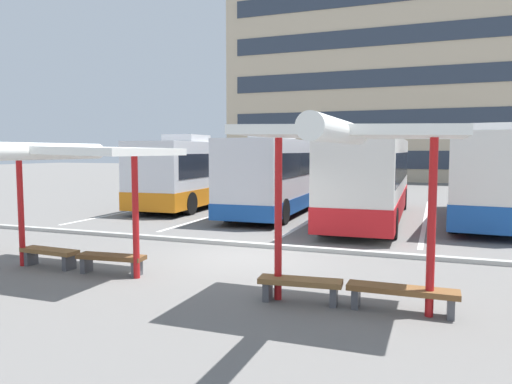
# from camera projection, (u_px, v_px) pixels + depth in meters

# --- Properties ---
(ground_plane) EXTENTS (160.00, 160.00, 0.00)m
(ground_plane) POSITION_uv_depth(u_px,v_px,m) (245.00, 257.00, 12.73)
(ground_plane) COLOR slate
(terminal_building) EXTENTS (30.83, 11.55, 21.06)m
(terminal_building) POSITION_uv_depth(u_px,v_px,m) (390.00, 87.00, 48.38)
(terminal_building) COLOR #C6B293
(terminal_building) RESTS_ON ground
(coach_bus_0) EXTENTS (3.06, 10.29, 3.58)m
(coach_bus_0) POSITION_uv_depth(u_px,v_px,m) (198.00, 173.00, 24.69)
(coach_bus_0) COLOR silver
(coach_bus_0) RESTS_ON ground
(coach_bus_1) EXTENTS (2.77, 10.41, 3.63)m
(coach_bus_1) POSITION_uv_depth(u_px,v_px,m) (281.00, 175.00, 21.94)
(coach_bus_1) COLOR silver
(coach_bus_1) RESTS_ON ground
(coach_bus_2) EXTENTS (2.79, 11.52, 3.65)m
(coach_bus_2) POSITION_uv_depth(u_px,v_px,m) (371.00, 179.00, 19.47)
(coach_bus_2) COLOR silver
(coach_bus_2) RESTS_ON ground
(coach_bus_3) EXTENTS (3.33, 10.57, 3.79)m
(coach_bus_3) POSITION_uv_depth(u_px,v_px,m) (490.00, 177.00, 19.08)
(coach_bus_3) COLOR silver
(coach_bus_3) RESTS_ON ground
(lane_stripe_0) EXTENTS (0.16, 14.00, 0.01)m
(lane_stripe_0) POSITION_uv_depth(u_px,v_px,m) (159.00, 206.00, 24.74)
(lane_stripe_0) COLOR white
(lane_stripe_0) RESTS_ON ground
(lane_stripe_1) EXTENTS (0.16, 14.00, 0.01)m
(lane_stripe_1) POSITION_uv_depth(u_px,v_px,m) (236.00, 209.00, 23.23)
(lane_stripe_1) COLOR white
(lane_stripe_1) RESTS_ON ground
(lane_stripe_2) EXTENTS (0.16, 14.00, 0.01)m
(lane_stripe_2) POSITION_uv_depth(u_px,v_px,m) (324.00, 213.00, 21.71)
(lane_stripe_2) COLOR white
(lane_stripe_2) RESTS_ON ground
(lane_stripe_3) EXTENTS (0.16, 14.00, 0.01)m
(lane_stripe_3) POSITION_uv_depth(u_px,v_px,m) (426.00, 218.00, 20.20)
(lane_stripe_3) COLOR white
(lane_stripe_3) RESTS_ON ground
(waiting_shelter_1) EXTENTS (4.28, 4.83, 2.97)m
(waiting_shelter_1) POSITION_uv_depth(u_px,v_px,m) (65.00, 153.00, 10.73)
(waiting_shelter_1) COLOR red
(waiting_shelter_1) RESTS_ON ground
(bench_1) EXTENTS (1.56, 0.50, 0.45)m
(bench_1) POSITION_uv_depth(u_px,v_px,m) (49.00, 254.00, 11.60)
(bench_1) COLOR brown
(bench_1) RESTS_ON ground
(bench_2) EXTENTS (1.63, 0.57, 0.45)m
(bench_2) POSITION_uv_depth(u_px,v_px,m) (111.00, 260.00, 10.95)
(bench_2) COLOR brown
(bench_2) RESTS_ON ground
(waiting_shelter_2) EXTENTS (3.70, 4.29, 3.28)m
(waiting_shelter_2) POSITION_uv_depth(u_px,v_px,m) (350.00, 137.00, 8.16)
(waiting_shelter_2) COLOR red
(waiting_shelter_2) RESTS_ON ground
(bench_3) EXTENTS (1.57, 0.57, 0.45)m
(bench_3) POSITION_uv_depth(u_px,v_px,m) (300.00, 285.00, 8.89)
(bench_3) COLOR brown
(bench_3) RESTS_ON ground
(bench_4) EXTENTS (1.88, 0.42, 0.45)m
(bench_4) POSITION_uv_depth(u_px,v_px,m) (402.00, 293.00, 8.35)
(bench_4) COLOR brown
(bench_4) RESTS_ON ground
(platform_kerb) EXTENTS (44.00, 0.24, 0.12)m
(platform_kerb) POSITION_uv_depth(u_px,v_px,m) (262.00, 245.00, 14.01)
(platform_kerb) COLOR #ADADA8
(platform_kerb) RESTS_ON ground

